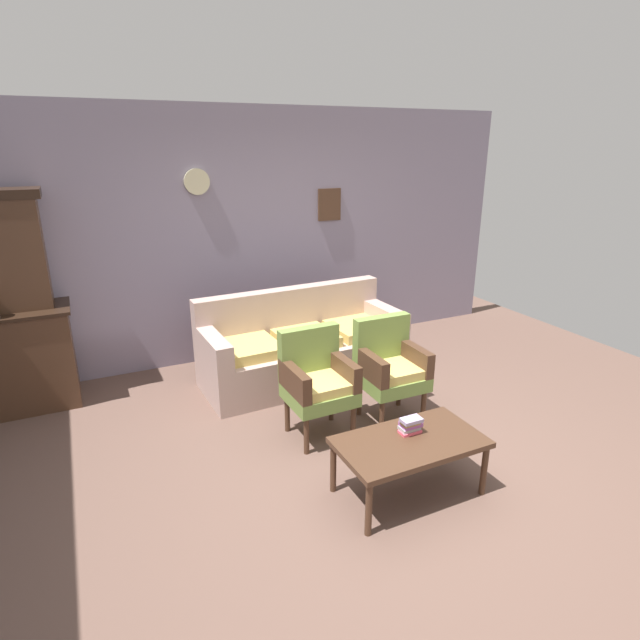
% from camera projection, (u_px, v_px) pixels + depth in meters
% --- Properties ---
extents(ground_plane, '(7.68, 7.68, 0.00)m').
position_uv_depth(ground_plane, '(375.00, 469.00, 3.89)').
color(ground_plane, brown).
extents(wall_back_with_decor, '(6.40, 0.09, 2.70)m').
position_uv_depth(wall_back_with_decor, '(254.00, 236.00, 5.70)').
color(wall_back_with_decor, gray).
rests_on(wall_back_with_decor, ground).
extents(side_cabinet, '(1.16, 0.55, 0.93)m').
position_uv_depth(side_cabinet, '(7.00, 361.00, 4.64)').
color(side_cabinet, '#472D1E').
rests_on(side_cabinet, ground).
extents(floral_couch, '(2.08, 0.88, 0.90)m').
position_uv_depth(floral_couch, '(302.00, 348.00, 5.31)').
color(floral_couch, tan).
rests_on(floral_couch, ground).
extents(armchair_near_cabinet, '(0.53, 0.50, 0.90)m').
position_uv_depth(armchair_near_cabinet, '(317.00, 379.00, 4.22)').
color(armchair_near_cabinet, olive).
rests_on(armchair_near_cabinet, ground).
extents(armchair_near_couch_end, '(0.53, 0.50, 0.90)m').
position_uv_depth(armchair_near_couch_end, '(390.00, 365.00, 4.48)').
color(armchair_near_couch_end, olive).
rests_on(armchair_near_couch_end, ground).
extents(coffee_table, '(1.00, 0.56, 0.42)m').
position_uv_depth(coffee_table, '(410.00, 446.00, 3.52)').
color(coffee_table, '#472D1E').
rests_on(coffee_table, ground).
extents(book_stack_on_table, '(0.16, 0.12, 0.12)m').
position_uv_depth(book_stack_on_table, '(410.00, 425.00, 3.57)').
color(book_stack_on_table, '#E95266').
rests_on(book_stack_on_table, coffee_table).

